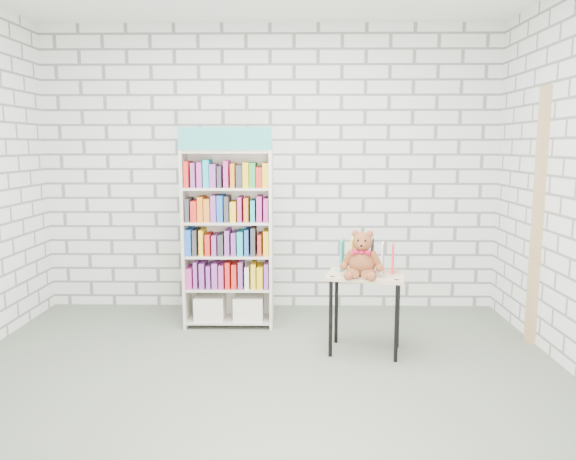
{
  "coord_description": "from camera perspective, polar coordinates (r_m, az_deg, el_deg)",
  "views": [
    {
      "loc": [
        0.26,
        -3.61,
        1.64
      ],
      "look_at": [
        0.19,
        0.95,
        0.95
      ],
      "focal_mm": 35.0,
      "sensor_mm": 36.0,
      "label": 1
    }
  ],
  "objects": [
    {
      "name": "display_table",
      "position": [
        4.47,
        7.89,
        -5.53
      ],
      "size": [
        0.67,
        0.53,
        0.64
      ],
      "color": "tan",
      "rests_on": "ground"
    },
    {
      "name": "ground",
      "position": [
        3.97,
        -3.05,
        -15.73
      ],
      "size": [
        4.5,
        4.5,
        0.0
      ],
      "primitive_type": "plane",
      "color": "#545C4E",
      "rests_on": "ground"
    },
    {
      "name": "teddy_bear",
      "position": [
        4.33,
        7.51,
        -2.85
      ],
      "size": [
        0.33,
        0.31,
        0.36
      ],
      "color": "brown",
      "rests_on": "display_table"
    },
    {
      "name": "table_books",
      "position": [
        4.52,
        8.05,
        -2.62
      ],
      "size": [
        0.44,
        0.26,
        0.25
      ],
      "color": "teal",
      "rests_on": "display_table"
    },
    {
      "name": "room_shell",
      "position": [
        3.62,
        -3.28,
        10.94
      ],
      "size": [
        4.52,
        4.02,
        2.81
      ],
      "color": "silver",
      "rests_on": "ground"
    },
    {
      "name": "door_trim",
      "position": [
        5.0,
        24.02,
        1.13
      ],
      "size": [
        0.05,
        0.12,
        2.1
      ],
      "primitive_type": "cube",
      "color": "tan",
      "rests_on": "ground"
    },
    {
      "name": "bookshelf",
      "position": [
        5.07,
        -6.07,
        -0.73
      ],
      "size": [
        0.8,
        0.31,
        1.79
      ],
      "color": "beige",
      "rests_on": "ground"
    }
  ]
}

